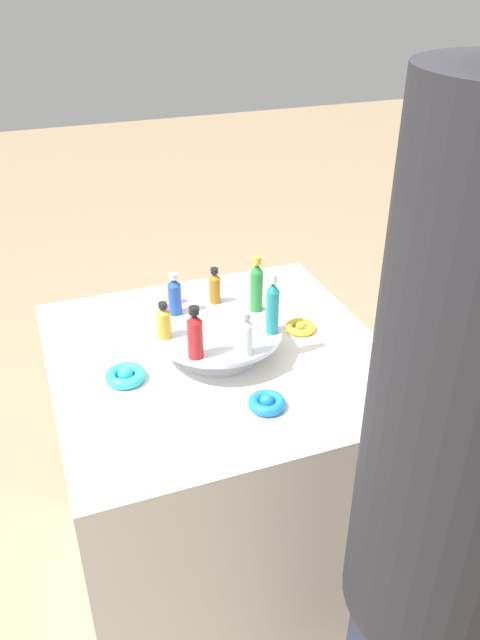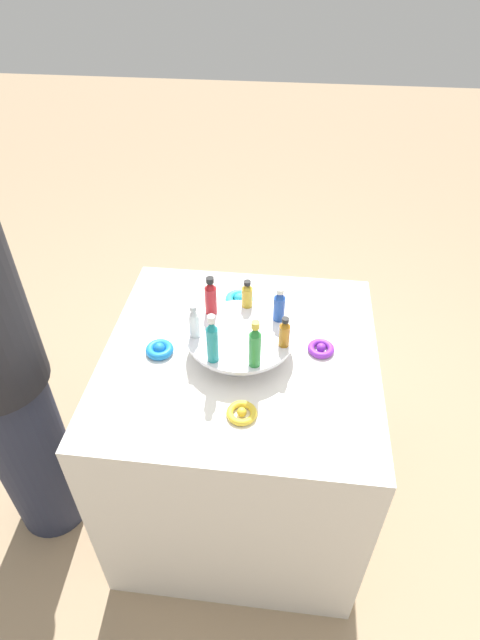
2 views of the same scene
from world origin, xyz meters
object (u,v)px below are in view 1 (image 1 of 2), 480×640
bottle_clear (246,335)px  ribbon_bow_gold (301,327)px  display_stand (218,337)px  bottle_gold (164,322)px  ribbon_bow_blue (267,403)px  person_figure (445,532)px  ribbon_bow_purple (180,308)px  bottle_amber (215,287)px  bottle_red (195,334)px  bottle_green (257,286)px  ribbon_bow_teal (125,375)px  bottle_blue (175,295)px  bottle_teal (273,306)px

bottle_clear → ribbon_bow_gold: (-0.16, 0.21, -0.11)m
display_stand → bottle_gold: 0.15m
ribbon_bow_blue → person_figure: person_figure is taller
ribbon_bow_purple → person_figure: person_figure is taller
bottle_amber → display_stand: bearing=-15.2°
bottle_red → bottle_green: bearing=126.2°
bottle_gold → ribbon_bow_purple: (-0.23, 0.10, -0.11)m
bottle_gold → person_figure: size_ratio=0.05×
ribbon_bow_teal → ribbon_bow_blue: ribbon_bow_teal is taller
bottle_red → ribbon_bow_purple: size_ratio=1.60×
bottle_blue → ribbon_bow_blue: bottle_blue is taller
bottle_green → person_figure: person_figure is taller
bottle_blue → bottle_gold: bearing=-28.1°
bottle_blue → bottle_teal: bearing=49.1°
ribbon_bow_purple → bottle_red: bearing=-9.2°
bottle_clear → ribbon_bow_gold: 0.29m
bottle_red → bottle_amber: bottle_red is taller
bottle_green → ribbon_bow_teal: 0.39m
bottle_teal → bottle_green: bearing=177.7°
ribbon_bow_gold → person_figure: 0.75m
bottle_red → ribbon_bow_teal: 0.21m
bottle_blue → ribbon_bow_blue: bearing=17.5°
display_stand → ribbon_bow_teal: 0.24m
bottle_teal → person_figure: bearing=1.7°
bottle_red → ribbon_bow_blue: (0.14, 0.12, -0.12)m
bottle_clear → bottle_green: size_ratio=0.72×
display_stand → bottle_amber: bearing=164.8°
bottle_red → bottle_green: 0.26m
bottle_teal → bottle_blue: 0.26m
bottle_red → bottle_teal: 0.21m
bottle_blue → ribbon_bow_teal: bearing=-49.7°
bottle_red → bottle_amber: 0.26m
bottle_green → ribbon_bow_gold: bearing=79.9°
bottle_green → bottle_amber: size_ratio=1.53×
ribbon_bow_teal → ribbon_bow_gold: (-0.06, 0.48, -0.00)m
display_stand → bottle_teal: bearing=61.9°
ribbon_bow_teal → ribbon_bow_purple: (-0.27, 0.21, -0.00)m
bottle_clear → ribbon_bow_teal: (-0.10, -0.26, -0.11)m
bottle_blue → bottle_green: bearing=74.8°
bottle_teal → person_figure: (0.65, 0.02, -0.07)m
bottle_amber → ribbon_bow_blue: size_ratio=1.16×
bottle_clear → bottle_amber: (-0.26, 0.01, -0.00)m
bottle_green → ribbon_bow_teal: bottle_green is taller
display_stand → ribbon_bow_teal: bearing=-82.6°
bottle_gold → bottle_clear: bearing=49.1°
bottle_red → ribbon_bow_gold: 0.37m
bottle_green → bottle_clear: bearing=-28.1°
ribbon_bow_teal → ribbon_bow_gold: ribbon_bow_teal is taller
bottle_clear → person_figure: (0.58, 0.11, -0.04)m
bottle_red → bottle_amber: (-0.23, 0.12, -0.01)m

